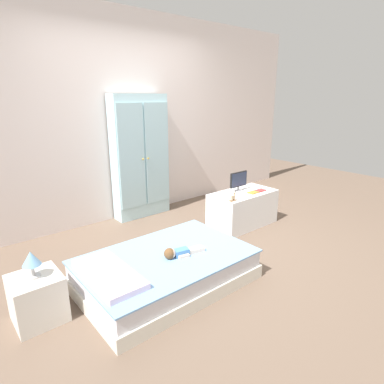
{
  "coord_description": "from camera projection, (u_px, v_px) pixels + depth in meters",
  "views": [
    {
      "loc": [
        -2.16,
        -2.34,
        1.64
      ],
      "look_at": [
        0.1,
        0.34,
        0.58
      ],
      "focal_mm": 30.01,
      "sensor_mm": 36.0,
      "label": 1
    }
  ],
  "objects": [
    {
      "name": "book_orange",
      "position": [
        253.0,
        193.0,
        4.08
      ],
      "size": [
        0.13,
        0.09,
        0.01
      ],
      "primitive_type": "cube",
      "color": "orange",
      "rests_on": "tv_stand"
    },
    {
      "name": "tv_monitor",
      "position": [
        239.0,
        180.0,
        4.13
      ],
      "size": [
        0.29,
        0.1,
        0.25
      ],
      "color": "#99999E",
      "rests_on": "tv_stand"
    },
    {
      "name": "doll",
      "position": [
        177.0,
        253.0,
        2.81
      ],
      "size": [
        0.39,
        0.15,
        0.1
      ],
      "color": "#4C84C6",
      "rests_on": "bed"
    },
    {
      "name": "wardrobe",
      "position": [
        140.0,
        157.0,
        4.36
      ],
      "size": [
        0.79,
        0.26,
        1.66
      ],
      "color": "silver",
      "rests_on": "ground_plane"
    },
    {
      "name": "table_lamp",
      "position": [
        31.0,
        260.0,
        2.31
      ],
      "size": [
        0.13,
        0.13,
        0.21
      ],
      "color": "#B7B2AD",
      "rests_on": "nightstand"
    },
    {
      "name": "nightstand",
      "position": [
        37.0,
        298.0,
        2.4
      ],
      "size": [
        0.35,
        0.35,
        0.36
      ],
      "primitive_type": "cube",
      "color": "silver",
      "rests_on": "ground_plane"
    },
    {
      "name": "tv_stand",
      "position": [
        243.0,
        209.0,
        4.19
      ],
      "size": [
        0.89,
        0.47,
        0.45
      ],
      "primitive_type": "cube",
      "color": "white",
      "rests_on": "ground_plane"
    },
    {
      "name": "bed",
      "position": [
        166.0,
        270.0,
        2.88
      ],
      "size": [
        1.5,
        0.98,
        0.28
      ],
      "color": "silver",
      "rests_on": "ground_plane"
    },
    {
      "name": "rocking_horse_toy",
      "position": [
        233.0,
        197.0,
        3.77
      ],
      "size": [
        0.09,
        0.04,
        0.11
      ],
      "color": "#8E6642",
      "rests_on": "tv_stand"
    },
    {
      "name": "pillow",
      "position": [
        108.0,
        274.0,
        2.5
      ],
      "size": [
        0.32,
        0.7,
        0.05
      ],
      "primitive_type": "cube",
      "color": "silver",
      "rests_on": "bed"
    },
    {
      "name": "book_red",
      "position": [
        260.0,
        190.0,
        4.17
      ],
      "size": [
        0.14,
        0.09,
        0.01
      ],
      "primitive_type": "cube",
      "color": "#CC3838",
      "rests_on": "tv_stand"
    },
    {
      "name": "ground_plane",
      "position": [
        205.0,
        252.0,
        3.52
      ],
      "size": [
        10.0,
        10.0,
        0.02
      ],
      "primitive_type": "cube",
      "color": "brown"
    },
    {
      "name": "back_wall",
      "position": [
        127.0,
        118.0,
        4.28
      ],
      "size": [
        6.4,
        0.05,
        2.7
      ],
      "primitive_type": "cube",
      "color": "silver",
      "rests_on": "ground_plane"
    }
  ]
}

